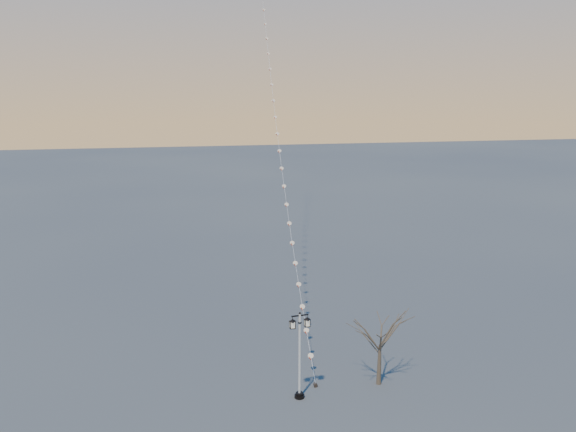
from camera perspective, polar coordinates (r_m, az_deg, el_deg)
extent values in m
plane|color=#424442|center=(32.00, 0.74, -18.17)|extent=(300.00, 300.00, 0.00)
cylinder|color=black|center=(32.33, 1.16, -17.67)|extent=(0.55, 0.55, 0.16)
cylinder|color=black|center=(32.26, 1.16, -17.44)|extent=(0.39, 0.39, 0.14)
cylinder|color=white|center=(31.15, 1.18, -13.65)|extent=(0.13, 0.13, 4.61)
cylinder|color=black|center=(30.41, 1.20, -10.66)|extent=(0.20, 0.20, 0.06)
cube|color=black|center=(30.26, 1.20, -9.98)|extent=(0.93, 0.15, 0.06)
sphere|color=black|center=(30.22, 1.20, -9.77)|extent=(0.14, 0.14, 0.14)
pyramid|color=black|center=(30.20, 0.45, -10.33)|extent=(0.43, 0.43, 0.14)
cube|color=beige|center=(30.32, 0.45, -10.86)|extent=(0.26, 0.26, 0.33)
cube|color=black|center=(30.39, 0.45, -11.18)|extent=(0.29, 0.29, 0.04)
pyramid|color=black|center=(30.45, 1.94, -10.14)|extent=(0.43, 0.43, 0.14)
cube|color=beige|center=(30.56, 1.94, -10.67)|extent=(0.26, 0.26, 0.33)
cube|color=black|center=(30.64, 1.94, -10.99)|extent=(0.29, 0.29, 0.04)
cone|color=brown|center=(33.49, 9.17, -14.54)|extent=(0.28, 0.28, 2.39)
cylinder|color=black|center=(33.36, 2.78, -16.61)|extent=(0.22, 0.22, 0.22)
cylinder|color=black|center=(33.35, 2.78, -16.57)|extent=(0.03, 0.03, 0.27)
cone|color=red|center=(51.93, -1.30, 13.65)|extent=(0.09, 0.09, 0.30)
cylinder|color=white|center=(33.10, 2.79, -15.79)|extent=(0.02, 0.02, 0.87)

